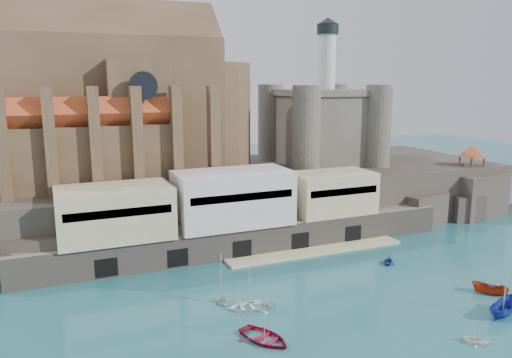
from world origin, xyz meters
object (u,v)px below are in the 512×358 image
object	(u,v)px
boat_1	(474,343)
boat_2	(503,315)
pavilion	(472,152)
boat_0	(264,341)
castle_keep	(322,123)
church	(119,108)

from	to	relation	value
boat_1	boat_2	bearing A→B (deg)	-22.96
pavilion	boat_0	world-z (taller)	pavilion
boat_1	castle_keep	bearing A→B (deg)	30.27
pavilion	boat_0	xyz separation A→B (m)	(-58.76, -30.17, -12.73)
church	pavilion	size ratio (longest dim) A/B	7.34
boat_1	boat_0	bearing A→B (deg)	109.57
boat_1	church	bearing A→B (deg)	70.09
castle_keep	pavilion	world-z (taller)	castle_keep
castle_keep	church	bearing A→B (deg)	178.89
castle_keep	boat_2	distance (m)	54.13
church	boat_0	distance (m)	51.59
boat_2	pavilion	bearing A→B (deg)	-59.62
boat_1	pavilion	bearing A→B (deg)	-1.16
boat_2	church	bearing A→B (deg)	15.68
boat_0	boat_2	distance (m)	28.48
church	castle_keep	distance (m)	40.39
boat_0	boat_1	xyz separation A→B (m)	(19.99, -8.92, 0.00)
boat_0	boat_1	distance (m)	21.89
castle_keep	boat_2	size ratio (longest dim) A/B	5.32
pavilion	boat_0	bearing A→B (deg)	-152.83
church	boat_2	world-z (taller)	church
castle_keep	pavilion	size ratio (longest dim) A/B	4.58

